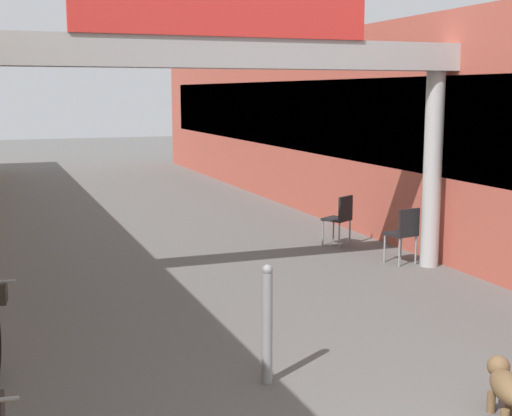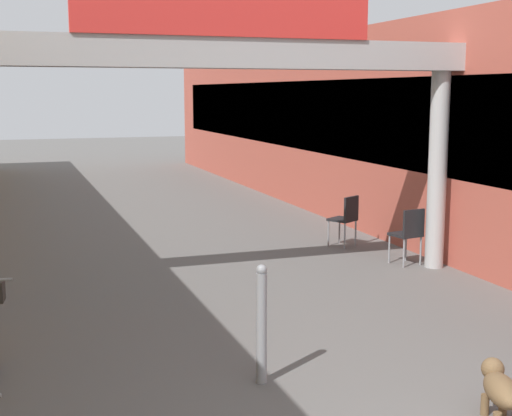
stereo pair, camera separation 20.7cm
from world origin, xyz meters
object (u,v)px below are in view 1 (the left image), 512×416
object	(u,v)px
dog_on_leash	(506,386)
cafe_chair_black_nearer	(404,230)
cafe_chair_black_farther	(340,216)
bollard_post_metal	(267,323)

from	to	relation	value
dog_on_leash	cafe_chair_black_nearer	distance (m)	5.34
dog_on_leash	cafe_chair_black_farther	size ratio (longest dim) A/B	0.75
cafe_chair_black_nearer	cafe_chair_black_farther	size ratio (longest dim) A/B	1.00
cafe_chair_black_nearer	dog_on_leash	bearing A→B (deg)	-113.37
dog_on_leash	bollard_post_metal	xyz separation A→B (m)	(-1.56, 1.38, 0.28)
bollard_post_metal	cafe_chair_black_farther	world-z (taller)	bollard_post_metal
dog_on_leash	cafe_chair_black_farther	xyz separation A→B (m)	(1.80, 6.44, 0.25)
dog_on_leash	bollard_post_metal	size ratio (longest dim) A/B	0.59
dog_on_leash	bollard_post_metal	distance (m)	2.10
bollard_post_metal	cafe_chair_black_farther	bearing A→B (deg)	56.37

